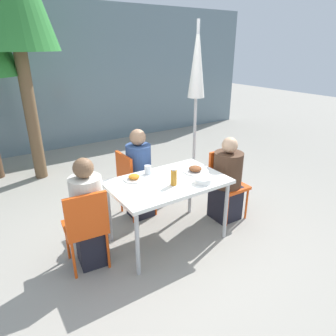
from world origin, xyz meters
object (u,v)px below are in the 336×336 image
Objects in this scene: chair_left at (86,224)px; chair_far at (132,180)px; person_right at (227,182)px; bottle at (174,177)px; drinking_cup at (148,170)px; chair_right at (225,178)px; closed_umbrella at (197,77)px; person_left at (89,216)px; person_far at (139,176)px; salad_bowl at (203,180)px.

chair_far is at bearing 44.63° from chair_left.
person_right is 5.97× the size of bottle.
drinking_cup is at bearing 101.73° from bottle.
chair_far is (-1.04, 0.64, 0.00)m from chair_right.
chair_right is at bearing -12.15° from drinking_cup.
closed_umbrella is (0.18, 0.91, 1.21)m from person_right.
bottle is (-0.90, -0.10, 0.33)m from person_right.
bottle is (0.09, -0.82, 0.32)m from chair_far.
bottle is (0.94, -0.14, 0.32)m from chair_left.
chair_left is 1.89m from chair_right.
person_left is 1.32× the size of chair_right.
drinking_cup is at bearing -11.01° from chair_right.
bottle is at bearing -0.83° from person_far.
chair_left is at bearing -162.58° from drinking_cup.
person_left is 0.48× the size of closed_umbrella.
chair_left is 1.00m from bottle.
person_left reaches higher than chair_right.
person_right reaches higher than chair_left.
chair_far is 0.74× the size of person_far.
chair_right is 0.77m from salad_bowl.
bottle is (0.01, -0.78, 0.27)m from person_far.
person_far reaches higher than salad_bowl.
closed_umbrella is 13.23× the size of bottle.
salad_bowl is at bearing -54.85° from drinking_cup.
chair_far is (-0.99, 0.72, 0.01)m from person_right.
chair_left is 1.84m from person_right.
bottle is at bearing 7.79° from person_right.
chair_far is at bearing -170.56° from closed_umbrella.
salad_bowl is at bearing 26.77° from chair_right.
closed_umbrella is (2.01, 0.88, 1.20)m from chair_left.
closed_umbrella reaches higher than chair_far.
person_left is 0.86m from drinking_cup.
person_left is at bearing -166.34° from drinking_cup.
chair_left is at bearing -122.06° from person_left.
person_far is at bearing 108.39° from salad_bowl.
person_far reaches higher than chair_right.
salad_bowl is at bearing -124.19° from closed_umbrella.
chair_left is at bearing 167.70° from salad_bowl.
drinking_cup is (0.85, 0.27, 0.28)m from chair_left.
drinking_cup is at bearing -152.19° from closed_umbrella.
person_far is at bearing 38.56° from person_left.
closed_umbrella is 1.60m from drinking_cup.
salad_bowl is at bearing -6.53° from chair_left.
person_far reaches higher than drinking_cup.
person_left is 0.98× the size of person_far.
chair_left and chair_right have the same top height.
chair_left is 2.50m from closed_umbrella.
person_right is at bearing 2.31° from person_left.
chair_left is 0.76× the size of person_left.
person_right is 0.96m from bottle.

